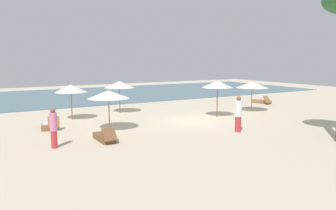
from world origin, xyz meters
name	(u,v)px	position (x,y,z in m)	size (l,w,h in m)	color
ground_plane	(195,121)	(0.00, 0.00, 0.00)	(60.00, 60.00, 0.00)	beige
ocean_water	(101,94)	(0.00, 17.00, 0.03)	(48.00, 16.00, 0.06)	slate
umbrella_0	(252,85)	(5.53, 1.06, 1.88)	(2.26, 2.26, 2.09)	brown
umbrella_1	(119,84)	(-2.68, 5.19, 1.95)	(2.04, 2.04, 2.18)	brown
umbrella_2	(109,94)	(-5.24, 0.25, 1.87)	(2.14, 2.14, 2.08)	olive
umbrella_3	(71,88)	(-6.16, 4.21, 1.91)	(1.91, 1.91, 2.15)	brown
umbrella_4	(217,84)	(2.05, 0.54, 2.10)	(1.92, 1.92, 2.33)	brown
lounger_0	(49,125)	(-7.88, 2.27, 0.18)	(0.95, 1.75, 0.72)	brown
lounger_1	(105,137)	(-6.18, -1.73, 0.17)	(0.61, 1.70, 0.68)	brown
lounger_2	(262,101)	(9.29, 3.62, 0.18)	(0.92, 1.76, 0.71)	olive
person_0	(238,114)	(0.28, -3.35, 0.91)	(0.44, 0.44, 1.81)	#BF3338
person_1	(54,128)	(-8.39, -1.81, 0.86)	(0.39, 0.39, 1.69)	#BF3338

